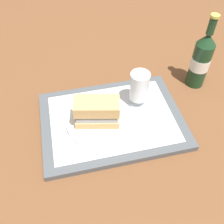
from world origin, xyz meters
TOP-DOWN VIEW (x-y plane):
  - ground_plane at (0.00, 0.00)m, footprint 3.00×3.00m
  - tray at (0.00, 0.00)m, footprint 0.44×0.32m
  - placemat at (0.00, 0.00)m, footprint 0.38×0.27m
  - plate at (-0.05, -0.01)m, footprint 0.19×0.19m
  - sandwich at (-0.04, -0.01)m, footprint 0.14×0.09m
  - beer_glass at (0.10, 0.04)m, footprint 0.06×0.06m
  - napkin_folded at (0.11, -0.06)m, footprint 0.09×0.07m
  - beer_bottle at (0.34, 0.12)m, footprint 0.07×0.07m

SIDE VIEW (x-z plane):
  - ground_plane at x=0.00m, z-range 0.00..0.00m
  - tray at x=0.00m, z-range 0.00..0.02m
  - placemat at x=0.00m, z-range 0.02..0.02m
  - napkin_folded at x=0.11m, z-range 0.02..0.03m
  - plate at x=-0.05m, z-range 0.02..0.04m
  - sandwich at x=-0.04m, z-range 0.04..0.12m
  - beer_glass at x=0.10m, z-range 0.03..0.15m
  - beer_bottle at x=0.34m, z-range -0.03..0.24m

